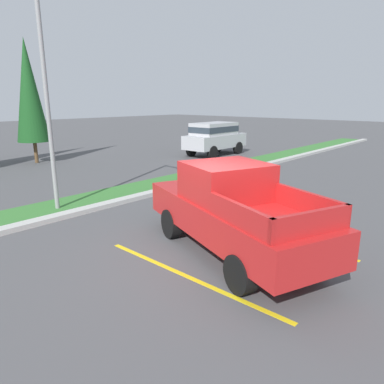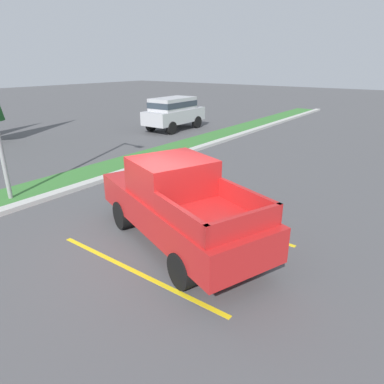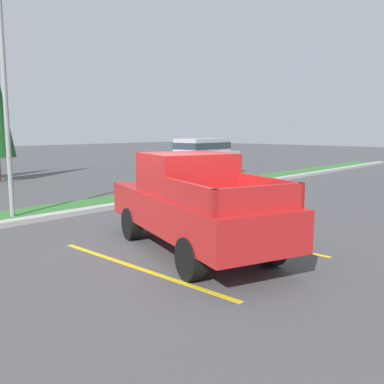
{
  "view_description": "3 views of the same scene",
  "coord_description": "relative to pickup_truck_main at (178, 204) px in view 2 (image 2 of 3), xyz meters",
  "views": [
    {
      "loc": [
        -5.98,
        -4.79,
        3.48
      ],
      "look_at": [
        0.61,
        1.16,
        1.17
      ],
      "focal_mm": 32.99,
      "sensor_mm": 36.0,
      "label": 1
    },
    {
      "loc": [
        -5.44,
        -5.06,
        4.2
      ],
      "look_at": [
        0.8,
        -0.39,
        1.24
      ],
      "focal_mm": 31.75,
      "sensor_mm": 36.0,
      "label": 2
    },
    {
      "loc": [
        -6.19,
        -6.27,
        2.6
      ],
      "look_at": [
        1.26,
        0.54,
        1.1
      ],
      "focal_mm": 39.54,
      "sensor_mm": 36.0,
      "label": 3
    }
  ],
  "objects": [
    {
      "name": "curb_strip",
      "position": [
        -0.37,
        5.29,
        -0.97
      ],
      "size": [
        56.0,
        0.4,
        0.15
      ],
      "primitive_type": "cube",
      "color": "#B2B2AD",
      "rests_on": "ground"
    },
    {
      "name": "grass_median",
      "position": [
        -0.37,
        6.39,
        -1.01
      ],
      "size": [
        56.0,
        1.8,
        0.06
      ],
      "primitive_type": "cube",
      "color": "#387533",
      "rests_on": "ground"
    },
    {
      "name": "pickup_truck_main",
      "position": [
        0.0,
        0.0,
        0.0
      ],
      "size": [
        3.6,
        5.55,
        2.1
      ],
      "color": "black",
      "rests_on": "ground"
    },
    {
      "name": "suv_distant",
      "position": [
        11.75,
        9.86,
        0.2
      ],
      "size": [
        4.64,
        2.05,
        2.1
      ],
      "color": "black",
      "rests_on": "ground"
    },
    {
      "name": "ground_plane",
      "position": [
        -0.37,
        0.29,
        -1.04
      ],
      "size": [
        120.0,
        120.0,
        0.0
      ],
      "primitive_type": "plane",
      "color": "#4C4C4F"
    },
    {
      "name": "parking_line_near",
      "position": [
        -1.57,
        -0.05,
        -1.04
      ],
      "size": [
        0.12,
        4.8,
        0.01
      ],
      "primitive_type": "cube",
      "color": "yellow",
      "rests_on": "ground"
    },
    {
      "name": "parking_line_far",
      "position": [
        1.53,
        -0.05,
        -1.04
      ],
      "size": [
        0.12,
        4.8,
        0.01
      ],
      "primitive_type": "cube",
      "color": "yellow",
      "rests_on": "ground"
    }
  ]
}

